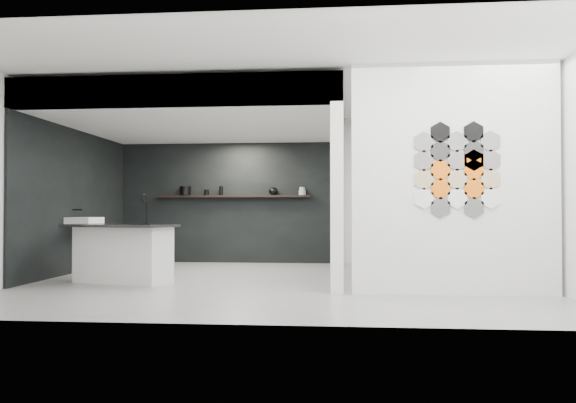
{
  "coord_description": "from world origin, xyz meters",
  "views": [
    {
      "loc": [
        0.83,
        -7.92,
        1.0
      ],
      "look_at": [
        0.1,
        0.3,
        1.15
      ],
      "focal_mm": 35.0,
      "sensor_mm": 36.0,
      "label": 1
    }
  ],
  "objects_px": {
    "partition_panel": "(453,179)",
    "kettle": "(273,191)",
    "kitchen_island": "(123,253)",
    "bottle_dark": "(221,191)",
    "wall_basin": "(85,221)",
    "utensil_cup": "(207,193)",
    "glass_vase": "(302,191)",
    "glass_bowl": "(302,193)",
    "stockpot": "(185,191)"
  },
  "relations": [
    {
      "from": "partition_panel",
      "to": "wall_basin",
      "type": "bearing_deg",
      "value": 161.77
    },
    {
      "from": "kettle",
      "to": "bottle_dark",
      "type": "relative_size",
      "value": 0.99
    },
    {
      "from": "wall_basin",
      "to": "stockpot",
      "type": "relative_size",
      "value": 2.79
    },
    {
      "from": "partition_panel",
      "to": "wall_basin",
      "type": "height_order",
      "value": "partition_panel"
    },
    {
      "from": "stockpot",
      "to": "glass_vase",
      "type": "xyz_separation_m",
      "value": [
        2.3,
        0.0,
        -0.01
      ]
    },
    {
      "from": "utensil_cup",
      "to": "kettle",
      "type": "bearing_deg",
      "value": 0.0
    },
    {
      "from": "bottle_dark",
      "to": "kettle",
      "type": "bearing_deg",
      "value": 0.0
    },
    {
      "from": "kitchen_island",
      "to": "bottle_dark",
      "type": "xyz_separation_m",
      "value": [
        0.74,
        3.13,
        0.99
      ]
    },
    {
      "from": "partition_panel",
      "to": "kitchen_island",
      "type": "relative_size",
      "value": 1.65
    },
    {
      "from": "kettle",
      "to": "utensil_cup",
      "type": "height_order",
      "value": "kettle"
    },
    {
      "from": "stockpot",
      "to": "bottle_dark",
      "type": "bearing_deg",
      "value": 0.0
    },
    {
      "from": "kitchen_island",
      "to": "wall_basin",
      "type": "bearing_deg",
      "value": 153.03
    },
    {
      "from": "wall_basin",
      "to": "utensil_cup",
      "type": "relative_size",
      "value": 5.51
    },
    {
      "from": "wall_basin",
      "to": "stockpot",
      "type": "bearing_deg",
      "value": 62.27
    },
    {
      "from": "kettle",
      "to": "glass_bowl",
      "type": "relative_size",
      "value": 1.28
    },
    {
      "from": "partition_panel",
      "to": "kettle",
      "type": "height_order",
      "value": "partition_panel"
    },
    {
      "from": "kettle",
      "to": "glass_vase",
      "type": "height_order",
      "value": "glass_vase"
    },
    {
      "from": "kitchen_island",
      "to": "utensil_cup",
      "type": "distance_m",
      "value": 3.3
    },
    {
      "from": "stockpot",
      "to": "wall_basin",
      "type": "bearing_deg",
      "value": -117.73
    },
    {
      "from": "glass_vase",
      "to": "glass_bowl",
      "type": "bearing_deg",
      "value": 0.0
    },
    {
      "from": "kettle",
      "to": "glass_bowl",
      "type": "height_order",
      "value": "kettle"
    },
    {
      "from": "kettle",
      "to": "partition_panel",
      "type": "bearing_deg",
      "value": -43.94
    },
    {
      "from": "wall_basin",
      "to": "utensil_cup",
      "type": "bearing_deg",
      "value": 53.81
    },
    {
      "from": "wall_basin",
      "to": "glass_bowl",
      "type": "bearing_deg",
      "value": 31.35
    },
    {
      "from": "stockpot",
      "to": "kettle",
      "type": "xyz_separation_m",
      "value": [
        1.74,
        0.0,
        -0.01
      ]
    },
    {
      "from": "kettle",
      "to": "utensil_cup",
      "type": "bearing_deg",
      "value": -168.25
    },
    {
      "from": "glass_vase",
      "to": "utensil_cup",
      "type": "xyz_separation_m",
      "value": [
        -1.88,
        0.0,
        -0.02
      ]
    },
    {
      "from": "glass_bowl",
      "to": "glass_vase",
      "type": "height_order",
      "value": "glass_vase"
    },
    {
      "from": "stockpot",
      "to": "glass_vase",
      "type": "bearing_deg",
      "value": 0.0
    },
    {
      "from": "kettle",
      "to": "glass_bowl",
      "type": "xyz_separation_m",
      "value": [
        0.56,
        0.0,
        -0.03
      ]
    },
    {
      "from": "wall_basin",
      "to": "utensil_cup",
      "type": "height_order",
      "value": "utensil_cup"
    },
    {
      "from": "bottle_dark",
      "to": "stockpot",
      "type": "bearing_deg",
      "value": 180.0
    },
    {
      "from": "kitchen_island",
      "to": "bottle_dark",
      "type": "bearing_deg",
      "value": 94.84
    },
    {
      "from": "bottle_dark",
      "to": "glass_bowl",
      "type": "bearing_deg",
      "value": 0.0
    },
    {
      "from": "stockpot",
      "to": "bottle_dark",
      "type": "distance_m",
      "value": 0.71
    },
    {
      "from": "partition_panel",
      "to": "glass_bowl",
      "type": "height_order",
      "value": "partition_panel"
    },
    {
      "from": "kitchen_island",
      "to": "stockpot",
      "type": "height_order",
      "value": "stockpot"
    },
    {
      "from": "kettle",
      "to": "kitchen_island",
      "type": "bearing_deg",
      "value": -107.83
    },
    {
      "from": "glass_bowl",
      "to": "wall_basin",
      "type": "bearing_deg",
      "value": -148.65
    },
    {
      "from": "glass_bowl",
      "to": "bottle_dark",
      "type": "bearing_deg",
      "value": 180.0
    },
    {
      "from": "kettle",
      "to": "glass_bowl",
      "type": "bearing_deg",
      "value": 11.75
    },
    {
      "from": "stockpot",
      "to": "glass_vase",
      "type": "height_order",
      "value": "stockpot"
    },
    {
      "from": "kitchen_island",
      "to": "stockpot",
      "type": "relative_size",
      "value": 7.89
    },
    {
      "from": "glass_vase",
      "to": "utensil_cup",
      "type": "height_order",
      "value": "glass_vase"
    },
    {
      "from": "partition_panel",
      "to": "kitchen_island",
      "type": "distance_m",
      "value": 4.58
    },
    {
      "from": "stockpot",
      "to": "glass_bowl",
      "type": "bearing_deg",
      "value": 0.0
    },
    {
      "from": "partition_panel",
      "to": "glass_bowl",
      "type": "bearing_deg",
      "value": 118.23
    },
    {
      "from": "glass_vase",
      "to": "partition_panel",
      "type": "bearing_deg",
      "value": -61.77
    },
    {
      "from": "glass_vase",
      "to": "kitchen_island",
      "type": "bearing_deg",
      "value": -126.77
    },
    {
      "from": "kitchen_island",
      "to": "kettle",
      "type": "bearing_deg",
      "value": 78.65
    }
  ]
}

